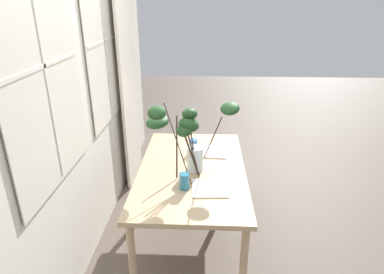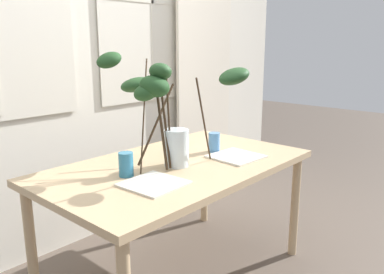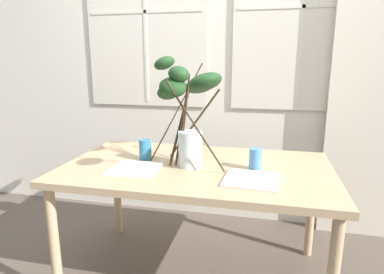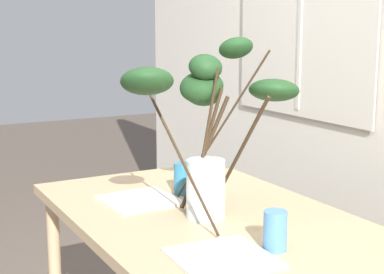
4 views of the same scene
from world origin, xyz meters
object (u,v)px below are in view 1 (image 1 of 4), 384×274
drinking_glass_blue_left (184,181)px  plate_square_left (210,188)px  drinking_glass_blue_right (194,145)px  plate_square_right (212,152)px  dining_table (192,175)px  vase_with_branches (188,132)px

drinking_glass_blue_left → plate_square_left: bearing=-87.3°
drinking_glass_blue_right → plate_square_right: 0.19m
dining_table → drinking_glass_blue_right: drinking_glass_blue_right is taller
drinking_glass_blue_left → plate_square_right: 0.70m
dining_table → plate_square_left: (-0.33, -0.15, 0.07)m
vase_with_branches → drinking_glass_blue_left: bearing=177.3°
dining_table → plate_square_right: 0.38m
plate_square_left → dining_table: bearing=25.1°
vase_with_branches → plate_square_right: (0.40, -0.21, -0.35)m
vase_with_branches → dining_table: bearing=-22.0°
vase_with_branches → plate_square_right: 0.58m
plate_square_right → plate_square_left: bearing=177.7°
dining_table → plate_square_left: 0.37m
vase_with_branches → drinking_glass_blue_left: 0.39m
vase_with_branches → plate_square_right: vase_with_branches is taller
dining_table → plate_square_right: bearing=-28.7°
vase_with_branches → drinking_glass_blue_left: vase_with_branches is taller
drinking_glass_blue_left → drinking_glass_blue_right: bearing=-3.9°
drinking_glass_blue_right → plate_square_right: bearing=-93.3°
dining_table → plate_square_left: size_ratio=5.66×
drinking_glass_blue_right → plate_square_left: 0.68m
dining_table → vase_with_branches: vase_with_branches is taller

